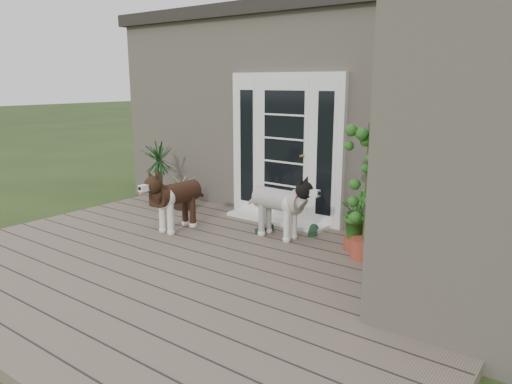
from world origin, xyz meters
The scene contains 16 objects.
deck centered at (0.00, 0.40, 0.06)m, with size 6.20×4.60×0.12m, color #6B5B4C.
house_main centered at (0.00, 4.65, 1.55)m, with size 7.40×4.00×3.10m, color #665E54.
roof_main centered at (0.00, 4.65, 3.20)m, with size 7.60×4.20×0.20m, color #2D2826.
house_wing centered at (2.90, 1.50, 1.55)m, with size 1.60×2.40×3.10m, color #665E54.
door_unit centered at (-0.20, 2.60, 1.19)m, with size 1.90×0.14×2.15m, color white.
door_step centered at (-0.20, 2.40, 0.14)m, with size 1.60×0.40×0.05m, color white.
brindle_dog centered at (-1.07, 1.23, 0.50)m, with size 0.39×0.92×0.76m, color #3F2417, non-canonical shape.
white_dog centered at (0.23, 1.79, 0.50)m, with size 0.39×0.90×0.75m, color white, non-canonical shape.
spider_plant centered at (-1.83, 2.12, 0.42)m, with size 0.57×0.57×0.61m, color #7B9D61, non-canonical shape.
yucca centered at (-2.32, 2.05, 0.65)m, with size 0.73×0.73×1.06m, color black, non-canonical shape.
herb_a centered at (1.07, 2.40, 0.37)m, with size 0.39×0.39×0.50m, color #1B6020.
herb_b centered at (1.25, 1.96, 0.39)m, with size 0.35×0.35×0.53m, color #205E1A.
herb_c centered at (2.19, 2.40, 0.42)m, with size 0.38×0.38×0.59m, color #195A1A.
sapling centered at (1.47, 1.75, 0.94)m, with size 0.48×0.48×1.64m, color #2B601B, non-canonical shape.
clog_left centered at (0.54, 2.20, 0.17)m, with size 0.15×0.31×0.09m, color #14321D, non-canonical shape.
clog_right centered at (-0.03, 1.86, 0.17)m, with size 0.16×0.34×0.10m, color black, non-canonical shape.
Camera 1 is at (3.65, -3.27, 2.15)m, focal length 33.79 mm.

